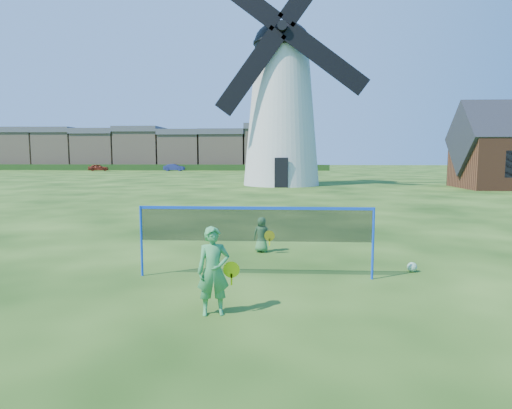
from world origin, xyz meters
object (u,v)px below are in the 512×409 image
at_px(windmill, 282,105).
at_px(car_right, 174,167).
at_px(player_girl, 213,271).
at_px(play_ball, 412,267).
at_px(badminton_net, 255,226).
at_px(car_left, 98,168).
at_px(player_boy, 262,235).

distance_m(windmill, car_right, 38.72).
height_order(player_girl, play_ball, player_girl).
relative_size(badminton_net, car_left, 1.54).
bearing_deg(player_boy, play_ball, 164.14).
bearing_deg(play_ball, player_girl, -144.40).
bearing_deg(player_boy, player_girl, 95.18).
bearing_deg(play_ball, car_left, 118.26).
distance_m(player_boy, car_left, 67.05).
xyz_separation_m(windmill, badminton_net, (-0.58, -29.81, -5.86)).
relative_size(windmill, player_boy, 20.60).
bearing_deg(car_right, play_ball, -160.11).
distance_m(badminton_net, player_boy, 2.62).
height_order(player_girl, car_left, player_girl).
relative_size(player_girl, player_boy, 1.53).
xyz_separation_m(player_boy, car_right, (-17.25, 61.05, 0.09)).
xyz_separation_m(badminton_net, car_right, (-17.22, 63.59, -0.57)).
xyz_separation_m(player_boy, play_ball, (3.51, -1.87, -0.37)).
bearing_deg(player_girl, car_right, 91.65).
relative_size(badminton_net, play_ball, 22.95).
height_order(badminton_net, car_right, badminton_net).
xyz_separation_m(play_ball, car_left, (-33.29, 61.94, 0.45)).
height_order(windmill, car_left, windmill).
distance_m(windmill, play_ball, 30.10).
xyz_separation_m(player_girl, play_ball, (4.10, 2.94, -0.63)).
bearing_deg(play_ball, car_right, 108.26).
height_order(car_left, car_right, car_right).
relative_size(player_girl, play_ball, 6.72).
bearing_deg(player_boy, car_left, -51.43).
relative_size(player_boy, car_left, 0.30).
relative_size(windmill, badminton_net, 3.94).
relative_size(windmill, play_ball, 90.45).
relative_size(player_boy, car_right, 0.28).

